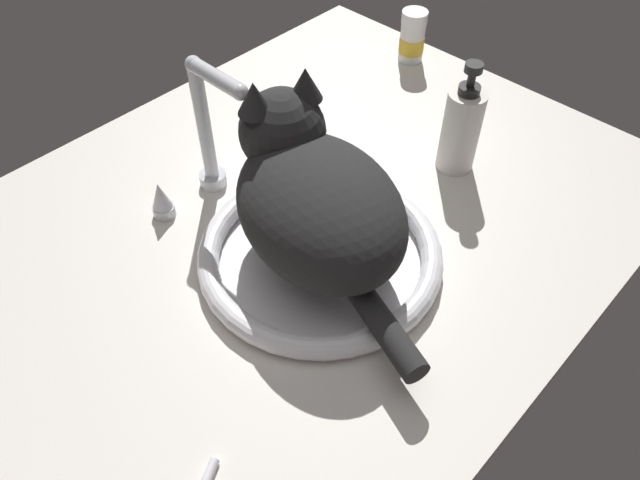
{
  "coord_description": "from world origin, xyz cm",
  "views": [
    {
      "loc": [
        -33.16,
        -44.01,
        64.32
      ],
      "look_at": [
        4.98,
        -7.62,
        7.0
      ],
      "focal_mm": 34.19,
      "sensor_mm": 36.0,
      "label": 1
    }
  ],
  "objects_px": {
    "sink_basin": "(320,254)",
    "cat": "(312,193)",
    "faucet": "(210,141)",
    "soap_pump_bottle": "(461,129)",
    "pill_bottle": "(412,38)"
  },
  "relations": [
    {
      "from": "sink_basin",
      "to": "cat",
      "type": "relative_size",
      "value": 0.85
    },
    {
      "from": "sink_basin",
      "to": "cat",
      "type": "xyz_separation_m",
      "value": [
        0.01,
        0.02,
        0.09
      ]
    },
    {
      "from": "cat",
      "to": "soap_pump_bottle",
      "type": "bearing_deg",
      "value": -7.47
    },
    {
      "from": "soap_pump_bottle",
      "to": "faucet",
      "type": "bearing_deg",
      "value": 141.4
    },
    {
      "from": "faucet",
      "to": "sink_basin",
      "type": "bearing_deg",
      "value": -90.0
    },
    {
      "from": "faucet",
      "to": "soap_pump_bottle",
      "type": "bearing_deg",
      "value": -38.6
    },
    {
      "from": "faucet",
      "to": "cat",
      "type": "height_order",
      "value": "cat"
    },
    {
      "from": "sink_basin",
      "to": "cat",
      "type": "height_order",
      "value": "cat"
    },
    {
      "from": "sink_basin",
      "to": "pill_bottle",
      "type": "relative_size",
      "value": 3.38
    },
    {
      "from": "cat",
      "to": "soap_pump_bottle",
      "type": "distance_m",
      "value": 0.28
    },
    {
      "from": "sink_basin",
      "to": "faucet",
      "type": "xyz_separation_m",
      "value": [
        0.0,
        0.21,
        0.07
      ]
    },
    {
      "from": "faucet",
      "to": "soap_pump_bottle",
      "type": "relative_size",
      "value": 1.2
    },
    {
      "from": "sink_basin",
      "to": "soap_pump_bottle",
      "type": "xyz_separation_m",
      "value": [
        0.28,
        -0.02,
        0.06
      ]
    },
    {
      "from": "cat",
      "to": "soap_pump_bottle",
      "type": "xyz_separation_m",
      "value": [
        0.28,
        -0.04,
        -0.03
      ]
    },
    {
      "from": "sink_basin",
      "to": "cat",
      "type": "distance_m",
      "value": 0.09
    }
  ]
}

